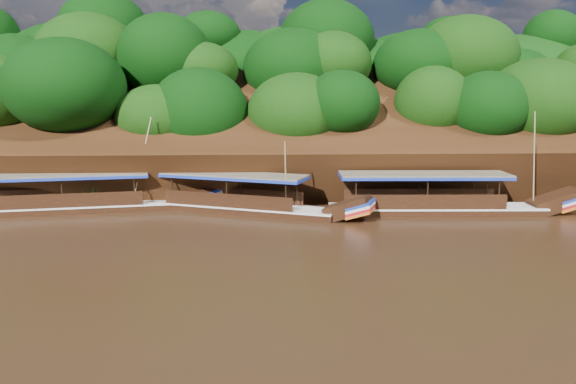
# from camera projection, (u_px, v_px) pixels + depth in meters

# --- Properties ---
(ground) EXTENTS (160.00, 160.00, 0.00)m
(ground) POSITION_uv_depth(u_px,v_px,m) (286.00, 243.00, 28.95)
(ground) COLOR black
(ground) RESTS_ON ground
(riverbank) EXTENTS (120.00, 30.06, 19.40)m
(riverbank) POSITION_uv_depth(u_px,v_px,m) (275.00, 158.00, 50.98)
(riverbank) COLOR black
(riverbank) RESTS_ON ground
(boat_0) EXTENTS (16.26, 3.15, 7.05)m
(boat_0) POSITION_uv_depth(u_px,v_px,m) (449.00, 205.00, 36.00)
(boat_0) COLOR black
(boat_0) RESTS_ON ground
(boat_1) EXTENTS (14.19, 7.36, 5.30)m
(boat_1) POSITION_uv_depth(u_px,v_px,m) (255.00, 205.00, 36.10)
(boat_1) COLOR black
(boat_1) RESTS_ON ground
(boat_2) EXTENTS (16.21, 4.75, 6.59)m
(boat_2) POSITION_uv_depth(u_px,v_px,m) (92.00, 202.00, 36.87)
(boat_2) COLOR black
(boat_2) RESTS_ON ground
(reeds) EXTENTS (50.34, 2.58, 2.06)m
(reeds) POSITION_uv_depth(u_px,v_px,m) (243.00, 195.00, 38.09)
(reeds) COLOR #1C6C1B
(reeds) RESTS_ON ground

